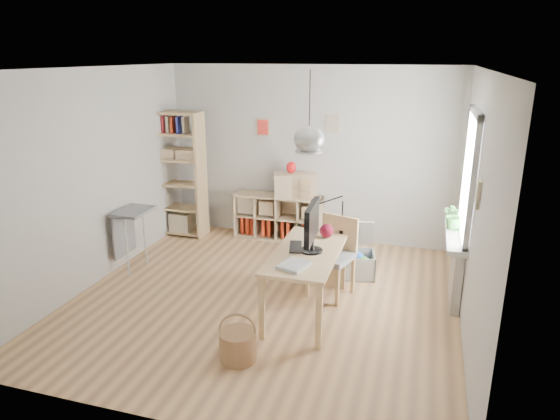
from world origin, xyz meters
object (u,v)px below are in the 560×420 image
(chair, at_px, (334,251))
(monitor, at_px, (312,225))
(cube_shelf, at_px, (278,220))
(storage_chest, at_px, (351,258))
(tall_bookshelf, at_px, (179,169))
(drawer_chest, at_px, (295,185))
(desk, at_px, (307,258))

(chair, distance_m, monitor, 0.76)
(cube_shelf, height_order, storage_chest, cube_shelf)
(cube_shelf, relative_size, monitor, 2.22)
(tall_bookshelf, distance_m, drawer_chest, 1.88)
(chair, bearing_deg, monitor, -88.52)
(chair, bearing_deg, drawer_chest, 136.67)
(desk, bearing_deg, drawer_chest, 108.34)
(storage_chest, height_order, drawer_chest, drawer_chest)
(cube_shelf, height_order, chair, chair)
(tall_bookshelf, height_order, drawer_chest, tall_bookshelf)
(cube_shelf, bearing_deg, monitor, -64.41)
(desk, distance_m, cube_shelf, 2.48)
(cube_shelf, height_order, drawer_chest, drawer_chest)
(chair, distance_m, drawer_chest, 1.92)
(tall_bookshelf, relative_size, monitor, 3.17)
(tall_bookshelf, height_order, chair, tall_bookshelf)
(drawer_chest, bearing_deg, desk, -90.06)
(tall_bookshelf, xyz_separation_m, drawer_chest, (1.86, 0.24, -0.18))
(cube_shelf, relative_size, drawer_chest, 2.16)
(cube_shelf, distance_m, chair, 2.10)
(cube_shelf, xyz_separation_m, monitor, (1.07, -2.24, 0.76))
(cube_shelf, bearing_deg, storage_chest, -37.76)
(tall_bookshelf, distance_m, chair, 3.17)
(storage_chest, xyz_separation_m, monitor, (-0.28, -1.19, 0.84))
(cube_shelf, bearing_deg, chair, -54.03)
(cube_shelf, bearing_deg, tall_bookshelf, -169.81)
(tall_bookshelf, bearing_deg, cube_shelf, 10.19)
(desk, height_order, chair, chair)
(desk, xyz_separation_m, chair, (0.20, 0.54, -0.10))
(storage_chest, distance_m, monitor, 1.48)
(drawer_chest, bearing_deg, monitor, -88.96)
(tall_bookshelf, bearing_deg, monitor, -36.57)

